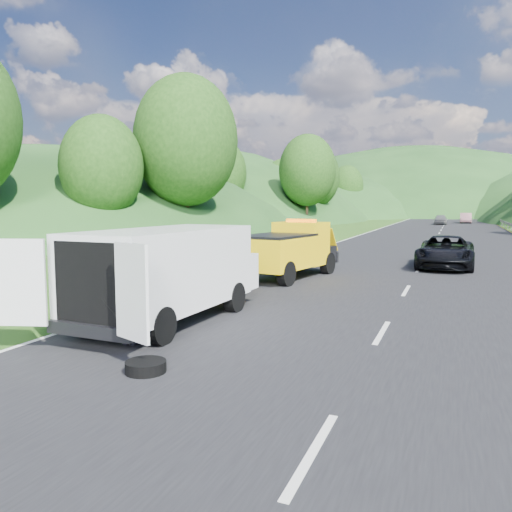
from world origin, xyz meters
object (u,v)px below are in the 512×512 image
at_px(white_van, 170,270).
at_px(worker, 130,345).
at_px(tow_truck, 290,250).
at_px(child, 203,306).
at_px(passing_suv, 445,268).
at_px(suitcase, 147,286).
at_px(woman, 157,299).
at_px(spare_tire, 146,373).

distance_m(white_van, worker, 2.54).
height_order(tow_truck, child, tow_truck).
bearing_deg(passing_suv, worker, -109.09).
bearing_deg(suitcase, tow_truck, 58.50).
bearing_deg(white_van, woman, 130.86).
xyz_separation_m(suitcase, passing_suv, (8.99, 10.91, -0.27)).
bearing_deg(tow_truck, spare_tire, -74.58).
bearing_deg(worker, spare_tire, -47.06).
distance_m(worker, suitcase, 6.02).
height_order(child, passing_suv, passing_suv).
xyz_separation_m(tow_truck, child, (-0.65, -6.22, -1.15)).
distance_m(tow_truck, white_van, 8.31).
height_order(child, spare_tire, child).
xyz_separation_m(white_van, woman, (-2.06, 2.54, -1.34)).
relative_size(woman, spare_tire, 2.02).
distance_m(tow_truck, spare_tire, 11.88).
bearing_deg(woman, suitcase, 56.29).
xyz_separation_m(child, spare_tire, (1.82, -5.56, 0.00)).
height_order(tow_truck, passing_suv, tow_truck).
bearing_deg(white_van, spare_tire, -63.36).
bearing_deg(white_van, passing_suv, 67.88).
distance_m(white_van, suitcase, 4.25).
distance_m(child, passing_suv, 13.49).
height_order(worker, suitcase, worker).
bearing_deg(worker, child, 95.47).
relative_size(woman, worker, 0.90).
bearing_deg(child, worker, -45.22).
bearing_deg(spare_tire, suitcase, 123.98).
height_order(tow_truck, spare_tire, tow_truck).
bearing_deg(passing_suv, white_van, -112.90).
relative_size(suitcase, passing_suv, 0.10).
height_order(tow_truck, woman, tow_truck).
bearing_deg(tow_truck, passing_suv, 54.20).
bearing_deg(worker, woman, 115.31).
xyz_separation_m(worker, suitcase, (-3.08, 5.17, 0.27)).
bearing_deg(woman, spare_tire, -148.35).
relative_size(worker, spare_tire, 2.24).
xyz_separation_m(white_van, child, (-0.21, 2.08, -1.34)).
xyz_separation_m(worker, spare_tire, (1.31, -1.34, 0.00)).
bearing_deg(passing_suv, woman, -124.85).
distance_m(white_van, passing_suv, 15.32).
bearing_deg(spare_tire, white_van, 114.77).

